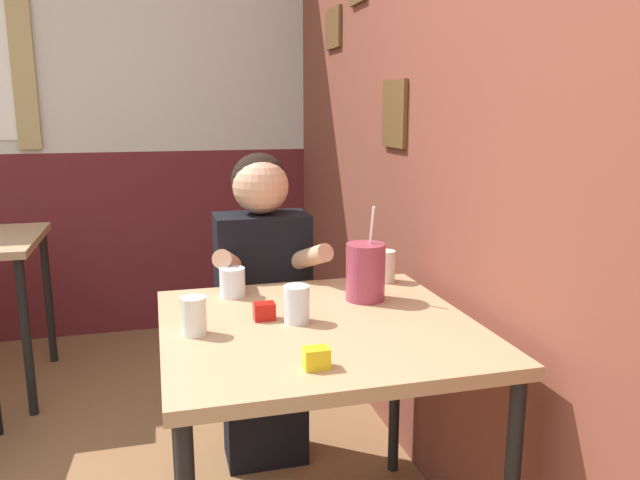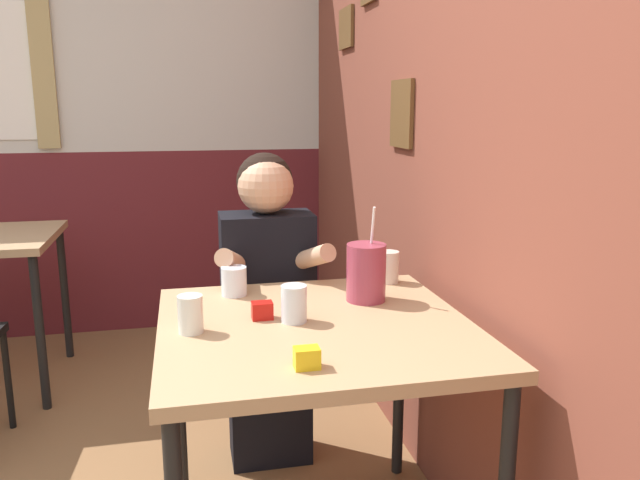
{
  "view_description": "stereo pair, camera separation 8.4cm",
  "coord_description": "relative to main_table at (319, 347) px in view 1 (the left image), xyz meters",
  "views": [
    {
      "loc": [
        0.45,
        -1.29,
        1.36
      ],
      "look_at": [
        0.93,
        0.49,
        0.96
      ],
      "focal_mm": 35.0,
      "sensor_mm": 36.0,
      "label": 1
    },
    {
      "loc": [
        0.53,
        -1.31,
        1.36
      ],
      "look_at": [
        0.93,
        0.49,
        0.96
      ],
      "focal_mm": 35.0,
      "sensor_mm": 36.0,
      "label": 2
    }
  ],
  "objects": [
    {
      "name": "glass_near_pitcher",
      "position": [
        -0.2,
        0.32,
        0.12
      ],
      "size": [
        0.08,
        0.08,
        0.09
      ],
      "color": "silver",
      "rests_on": "main_table"
    },
    {
      "name": "cocktail_pitcher",
      "position": [
        0.2,
        0.17,
        0.16
      ],
      "size": [
        0.12,
        0.12,
        0.3
      ],
      "color": "#99384C",
      "rests_on": "main_table"
    },
    {
      "name": "person_seated",
      "position": [
        -0.06,
        0.6,
        -0.06
      ],
      "size": [
        0.42,
        0.41,
        1.2
      ],
      "color": "black",
      "rests_on": "ground_plane"
    },
    {
      "name": "glass_by_brick",
      "position": [
        -0.06,
        0.02,
        0.13
      ],
      "size": [
        0.07,
        0.07,
        0.11
      ],
      "color": "silver",
      "rests_on": "main_table"
    },
    {
      "name": "back_wall",
      "position": [
        -0.9,
        2.25,
        0.67
      ],
      "size": [
        5.74,
        0.09,
        2.7
      ],
      "color": "silver",
      "rests_on": "ground_plane"
    },
    {
      "name": "condiment_mustard",
      "position": [
        -0.08,
        -0.3,
        0.1
      ],
      "size": [
        0.06,
        0.04,
        0.05
      ],
      "color": "yellow",
      "rests_on": "main_table"
    },
    {
      "name": "brick_wall_right",
      "position": [
        0.52,
        0.95,
        0.66
      ],
      "size": [
        0.08,
        4.54,
        2.7
      ],
      "color": "brown",
      "rests_on": "ground_plane"
    },
    {
      "name": "main_table",
      "position": [
        0.0,
        0.0,
        0.0
      ],
      "size": [
        0.87,
        0.86,
        0.76
      ],
      "color": "tan",
      "rests_on": "ground_plane"
    },
    {
      "name": "condiment_ketchup",
      "position": [
        -0.14,
        0.07,
        0.1
      ],
      "size": [
        0.06,
        0.04,
        0.05
      ],
      "color": "#B7140F",
      "rests_on": "main_table"
    },
    {
      "name": "glass_center",
      "position": [
        -0.35,
        -0.0,
        0.13
      ],
      "size": [
        0.07,
        0.07,
        0.1
      ],
      "color": "silver",
      "rests_on": "main_table"
    },
    {
      "name": "glass_far_side",
      "position": [
        0.33,
        0.35,
        0.13
      ],
      "size": [
        0.07,
        0.07,
        0.11
      ],
      "color": "silver",
      "rests_on": "main_table"
    }
  ]
}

